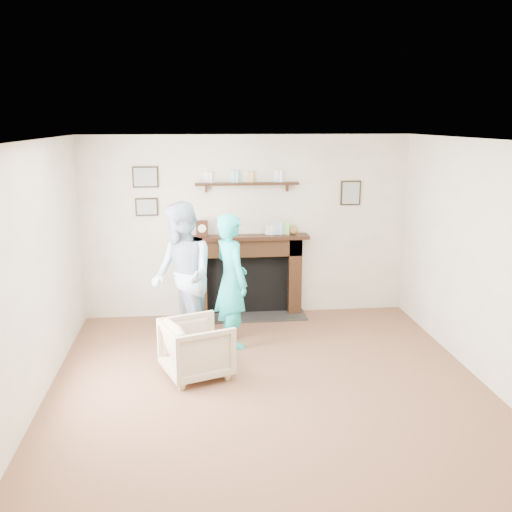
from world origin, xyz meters
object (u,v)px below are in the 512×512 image
at_px(man, 184,346).
at_px(pedestal_table, 189,276).
at_px(armchair, 197,375).
at_px(woman, 232,344).

height_order(man, pedestal_table, pedestal_table).
height_order(armchair, man, man).
bearing_deg(man, armchair, -11.84).
bearing_deg(pedestal_table, man, -99.80).
distance_m(armchair, woman, 0.93).
relative_size(woman, pedestal_table, 1.31).
height_order(armchair, woman, woman).
bearing_deg(man, woman, 68.10).
bearing_deg(armchair, pedestal_table, -16.78).
height_order(armchair, pedestal_table, pedestal_table).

